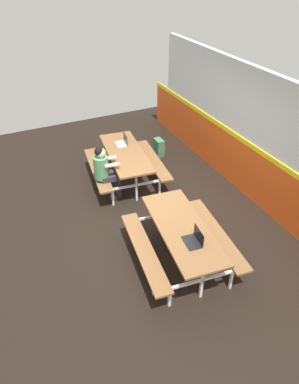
{
  "coord_description": "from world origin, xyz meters",
  "views": [
    {
      "loc": [
        4.75,
        -2.2,
        4.35
      ],
      "look_at": [
        0.0,
        0.05,
        0.55
      ],
      "focal_mm": 31.85,
      "sensor_mm": 36.0,
      "label": 1
    }
  ],
  "objects": [
    {
      "name": "picnic_table_left",
      "position": [
        -1.32,
        0.09,
        0.58
      ],
      "size": [
        2.02,
        1.76,
        0.74
      ],
      "color": "brown",
      "rests_on": "ground"
    },
    {
      "name": "backpack_dark",
      "position": [
        -2.05,
        1.28,
        0.22
      ],
      "size": [
        0.3,
        0.22,
        0.44
      ],
      "color": "#3F724C",
      "rests_on": "ground"
    },
    {
      "name": "laptop_silver",
      "position": [
        -1.69,
        0.18,
        0.79
      ],
      "size": [
        0.34,
        0.26,
        0.22
      ],
      "color": "silver",
      "rests_on": "picnic_table_left"
    },
    {
      "name": "student_nearer",
      "position": [
        -0.92,
        -0.51,
        0.71
      ],
      "size": [
        0.39,
        0.54,
        1.21
      ],
      "color": "#2D2D38",
      "rests_on": "ground"
    },
    {
      "name": "laptop_dark",
      "position": [
        1.68,
        -0.01,
        0.79
      ],
      "size": [
        0.34,
        0.26,
        0.22
      ],
      "color": "black",
      "rests_on": "picnic_table_right"
    },
    {
      "name": "picnic_table_right",
      "position": [
        1.32,
        -0.0,
        0.58
      ],
      "size": [
        2.02,
        1.76,
        0.74
      ],
      "color": "brown",
      "rests_on": "ground"
    },
    {
      "name": "ground_plane",
      "position": [
        0.0,
        0.0,
        -0.01
      ],
      "size": [
        10.0,
        10.0,
        0.02
      ],
      "primitive_type": "cube",
      "color": "black"
    },
    {
      "name": "accent_backdrop",
      "position": [
        0.0,
        2.25,
        1.25
      ],
      "size": [
        8.0,
        0.14,
        2.6
      ],
      "color": "#E55119",
      "rests_on": "ground"
    }
  ]
}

